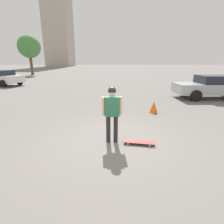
# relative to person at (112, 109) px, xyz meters

# --- Properties ---
(ground_plane) EXTENTS (220.00, 220.00, 0.00)m
(ground_plane) POSITION_rel_person_xyz_m (0.00, 0.00, -1.01)
(ground_plane) COLOR slate
(person) EXTENTS (0.23, 0.57, 1.65)m
(person) POSITION_rel_person_xyz_m (0.00, 0.00, 0.00)
(person) COLOR #262628
(person) RESTS_ON ground_plane
(skateboard) EXTENTS (0.40, 0.91, 0.08)m
(skateboard) POSITION_rel_person_xyz_m (-0.16, -0.78, -0.94)
(skateboard) COLOR #A5332D
(skateboard) RESTS_ON ground_plane
(car_parked_near) EXTENTS (2.05, 4.71, 1.46)m
(car_parked_near) POSITION_rel_person_xyz_m (6.38, -6.41, -0.25)
(car_parked_near) COLOR #ADB2B7
(car_parked_near) RESTS_ON ground_plane
(car_parked_far) EXTENTS (3.19, 4.74, 1.48)m
(car_parked_far) POSITION_rel_person_xyz_m (12.49, 10.95, -0.24)
(car_parked_far) COLOR silver
(car_parked_far) RESTS_ON ground_plane
(building_block_distant) EXTENTS (15.08, 10.42, 43.02)m
(building_block_distant) POSITION_rel_person_xyz_m (82.26, 24.69, 20.50)
(building_block_distant) COLOR #B2A899
(building_block_distant) RESTS_ON ground_plane
(tree_distant) EXTENTS (3.66, 3.66, 6.45)m
(tree_distant) POSITION_rel_person_xyz_m (25.74, 13.79, 3.56)
(tree_distant) COLOR brown
(tree_distant) RESTS_ON ground_plane
(traffic_cone) EXTENTS (0.39, 0.39, 0.53)m
(traffic_cone) POSITION_rel_person_xyz_m (3.10, -1.92, -0.74)
(traffic_cone) COLOR orange
(traffic_cone) RESTS_ON ground_plane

